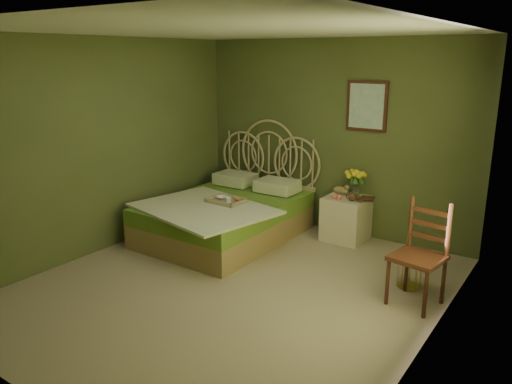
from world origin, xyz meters
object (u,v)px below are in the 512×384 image
Objects in this scene: bed at (227,214)px; nightstand at (347,213)px; birdcage at (410,271)px; chair at (421,247)px.

nightstand is (1.37, 0.81, 0.04)m from bed.
birdcage is (1.15, -0.93, -0.18)m from nightstand.
chair is (2.69, -0.38, 0.25)m from bed.
chair is (1.32, -1.19, 0.21)m from nightstand.
chair is at bearing -8.05° from bed.
bed is at bearing -149.21° from nightstand.
birdcage is (2.52, -0.12, -0.14)m from bed.
bed reaches higher than birdcage.
nightstand is 1.50m from birdcage.
nightstand is at bearing 141.03° from birdcage.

